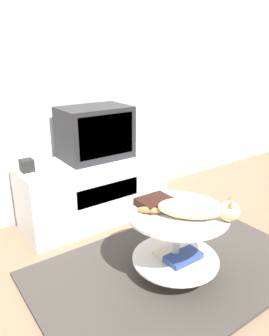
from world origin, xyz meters
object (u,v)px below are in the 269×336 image
object	(u,v)px
tv	(95,133)
dvd_box	(155,202)
cat	(197,209)
speaker	(27,165)

from	to	relation	value
tv	dvd_box	xyz separation A→B (m)	(-0.06, -0.85, -0.26)
tv	dvd_box	size ratio (longest dim) A/B	2.57
dvd_box	cat	bearing A→B (deg)	-70.07
dvd_box	cat	distance (m)	0.28
tv	speaker	xyz separation A→B (m)	(-0.57, 0.00, -0.16)
tv	cat	world-z (taller)	tv
cat	tv	bearing A→B (deg)	137.11
speaker	dvd_box	world-z (taller)	speaker
tv	cat	bearing A→B (deg)	-88.42
speaker	tv	bearing A→B (deg)	-0.03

